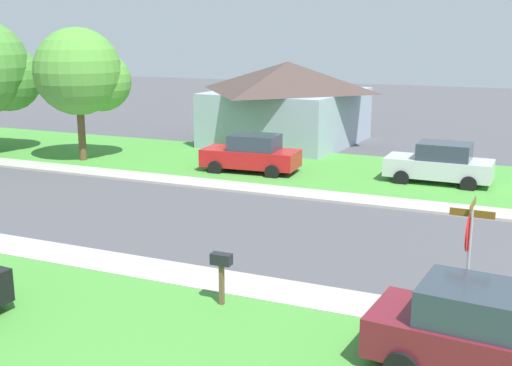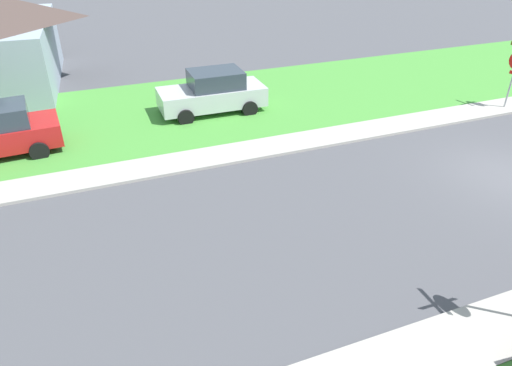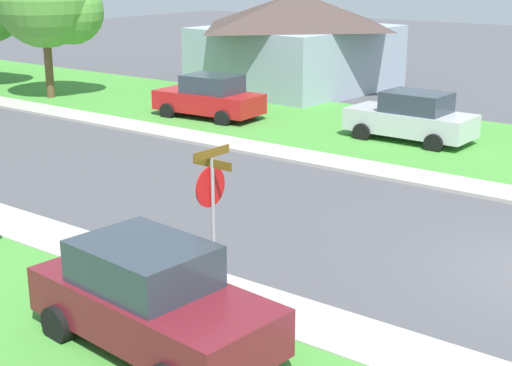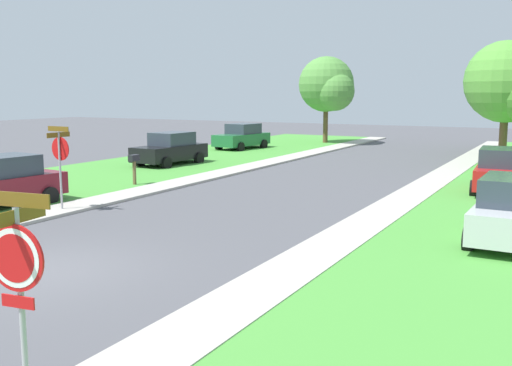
% 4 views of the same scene
% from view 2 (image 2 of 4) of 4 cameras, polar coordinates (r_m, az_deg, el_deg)
% --- Properties ---
extents(ground_plane, '(120.00, 120.00, 0.00)m').
position_cam_2_polar(ground_plane, '(17.03, 28.58, 0.72)').
color(ground_plane, '#4C4C51').
extents(sidewalk_east, '(1.40, 56.00, 0.10)m').
position_cam_2_polar(sidewalk_east, '(15.65, -17.64, 0.91)').
color(sidewalk_east, '#ADA89E').
rests_on(sidewalk_east, ground).
extents(lawn_east, '(8.00, 56.00, 0.08)m').
position_cam_2_polar(lawn_east, '(19.93, -19.07, 7.04)').
color(lawn_east, '#479338').
rests_on(lawn_east, ground).
extents(car_silver_behind_trees, '(2.09, 4.33, 1.76)m').
position_cam_2_polar(car_silver_behind_trees, '(19.66, -5.26, 10.90)').
color(car_silver_behind_trees, silver).
rests_on(car_silver_behind_trees, ground).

